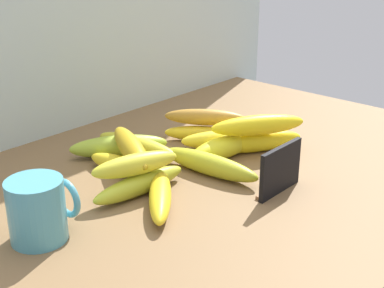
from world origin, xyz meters
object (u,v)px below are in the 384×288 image
(banana_1, at_px, (207,164))
(banana_5, at_px, (230,139))
(banana_6, at_px, (203,134))
(banana_10, at_px, (131,147))
(banana_2, at_px, (140,184))
(banana_9, at_px, (160,195))
(banana_11, at_px, (258,125))
(banana_0, at_px, (119,146))
(banana_4, at_px, (256,141))
(coffee_mug, at_px, (39,210))
(chalkboard_sign, at_px, (280,171))
(banana_3, at_px, (137,146))
(banana_7, at_px, (125,167))
(banana_13, at_px, (135,164))
(banana_8, at_px, (224,147))
(banana_12, at_px, (205,117))

(banana_1, bearing_deg, banana_5, 19.62)
(banana_6, xyz_separation_m, banana_10, (-0.21, -0.01, 0.04))
(banana_1, height_order, banana_2, banana_1)
(banana_5, distance_m, banana_9, 0.27)
(banana_9, xyz_separation_m, banana_10, (0.05, 0.12, 0.04))
(banana_6, height_order, banana_11, banana_11)
(banana_0, xyz_separation_m, banana_4, (0.20, -0.18, -0.00))
(banana_6, xyz_separation_m, banana_9, (-0.26, -0.13, 0.00))
(coffee_mug, distance_m, banana_5, 0.45)
(chalkboard_sign, xyz_separation_m, banana_3, (-0.05, 0.30, -0.02))
(banana_0, relative_size, banana_11, 1.01)
(banana_7, xyz_separation_m, banana_13, (-0.04, -0.07, 0.04))
(banana_2, distance_m, banana_5, 0.26)
(banana_11, bearing_deg, banana_8, 145.83)
(banana_0, bearing_deg, banana_7, -124.40)
(banana_2, distance_m, banana_12, 0.28)
(coffee_mug, relative_size, banana_7, 0.58)
(coffee_mug, xyz_separation_m, banana_10, (0.24, 0.06, 0.01))
(banana_8, xyz_separation_m, banana_12, (0.05, 0.09, 0.03))
(banana_1, bearing_deg, banana_0, 106.89)
(banana_3, distance_m, banana_4, 0.24)
(banana_2, distance_m, banana_6, 0.27)
(banana_7, height_order, banana_9, banana_9)
(banana_3, relative_size, banana_9, 1.08)
(banana_5, xyz_separation_m, banana_6, (-0.01, 0.07, -0.00))
(banana_8, relative_size, banana_9, 0.91)
(banana_9, xyz_separation_m, banana_11, (0.28, 0.01, 0.04))
(chalkboard_sign, bearing_deg, banana_0, 104.07)
(chalkboard_sign, xyz_separation_m, banana_2, (-0.16, 0.17, -0.02))
(banana_4, distance_m, banana_12, 0.12)
(banana_9, height_order, banana_12, banana_12)
(coffee_mug, xyz_separation_m, banana_13, (0.19, 0.00, 0.01))
(banana_6, bearing_deg, banana_4, -75.65)
(banana_5, bearing_deg, banana_2, -177.37)
(banana_8, bearing_deg, banana_0, 130.22)
(chalkboard_sign, xyz_separation_m, banana_8, (0.05, 0.16, -0.02))
(banana_7, bearing_deg, banana_6, 1.14)
(banana_0, distance_m, banana_1, 0.19)
(banana_3, xyz_separation_m, banana_9, (-0.12, -0.18, -0.00))
(chalkboard_sign, relative_size, banana_7, 0.66)
(banana_8, bearing_deg, banana_9, -168.25)
(banana_1, bearing_deg, banana_2, 167.12)
(chalkboard_sign, relative_size, banana_1, 0.53)
(banana_2, xyz_separation_m, banana_7, (0.03, 0.07, -0.00))
(banana_4, bearing_deg, banana_10, 156.63)
(banana_10, bearing_deg, chalkboard_sign, -63.22)
(coffee_mug, relative_size, banana_10, 0.50)
(banana_3, relative_size, banana_8, 1.19)
(banana_6, bearing_deg, banana_11, -82.08)
(chalkboard_sign, xyz_separation_m, banana_12, (0.10, 0.25, 0.01))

